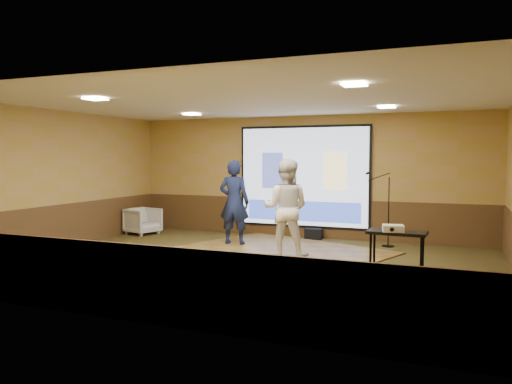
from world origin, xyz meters
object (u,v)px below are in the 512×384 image
at_px(banquet_chair, 143,221).
at_px(av_table, 397,250).
at_px(duffel_bag, 314,234).
at_px(player_right, 286,208).
at_px(mic_stand, 386,224).
at_px(player_left, 234,202).
at_px(projector, 393,228).
at_px(projector_screen, 303,178).
at_px(dance_floor, 281,251).

bearing_deg(banquet_chair, av_table, -99.19).
distance_m(banquet_chair, duffel_bag, 4.38).
bearing_deg(player_right, av_table, 137.84).
bearing_deg(mic_stand, av_table, -84.91).
bearing_deg(player_left, projector, 138.63).
bearing_deg(projector, av_table, 52.43).
xyz_separation_m(projector_screen, banquet_chair, (-3.95, -1.13, -1.13)).
height_order(av_table, mic_stand, mic_stand).
xyz_separation_m(projector, duffel_bag, (-2.36, 4.17, -0.82)).
xyz_separation_m(banquet_chair, duffel_bag, (4.27, 0.94, -0.21)).
height_order(projector_screen, mic_stand, projector_screen).
relative_size(av_table, duffel_bag, 2.20).
xyz_separation_m(dance_floor, player_right, (0.31, -0.61, 0.97)).
bearing_deg(dance_floor, player_right, -63.17).
relative_size(dance_floor, banquet_chair, 5.46).
bearing_deg(mic_stand, player_left, -165.65).
height_order(player_left, projector, player_left).
xyz_separation_m(dance_floor, mic_stand, (1.94, 1.49, 0.48)).
xyz_separation_m(player_right, mic_stand, (1.64, 2.09, -0.49)).
xyz_separation_m(av_table, mic_stand, (-0.65, 3.70, -0.12)).
height_order(player_right, banquet_chair, player_right).
bearing_deg(projector, player_right, 131.29).
xyz_separation_m(av_table, duffel_bag, (-2.41, 4.07, -0.49)).
xyz_separation_m(mic_stand, banquet_chair, (-6.03, -0.56, -0.15)).
height_order(player_left, banquet_chair, player_left).
bearing_deg(player_left, player_right, 141.62).
height_order(dance_floor, duffel_bag, duffel_bag).
distance_m(player_left, av_table, 4.64).
relative_size(dance_floor, duffel_bag, 10.05).
height_order(banquet_chair, duffel_bag, banquet_chair).
bearing_deg(av_table, player_right, 145.01).
bearing_deg(projector_screen, player_right, -80.46).
bearing_deg(player_right, player_left, -39.41).
bearing_deg(av_table, duffel_bag, 120.61).
distance_m(av_table, mic_stand, 3.75).
bearing_deg(player_right, banquet_chair, -26.37).
distance_m(projector_screen, banquet_chair, 4.26).
xyz_separation_m(projector_screen, dance_floor, (0.14, -2.05, -1.46)).
xyz_separation_m(player_left, player_right, (1.55, -0.98, 0.01)).
relative_size(dance_floor, mic_stand, 2.44).
xyz_separation_m(av_table, banquet_chair, (-6.68, 3.13, -0.27)).
bearing_deg(projector, duffel_bag, 108.00).
relative_size(mic_stand, banquet_chair, 2.24).
distance_m(dance_floor, av_table, 3.46).
distance_m(mic_stand, banquet_chair, 6.06).
xyz_separation_m(player_left, projector, (3.79, -2.68, -0.03)).
relative_size(projector_screen, player_left, 1.75).
bearing_deg(dance_floor, duffel_bag, 84.28).
xyz_separation_m(projector_screen, player_right, (0.45, -2.66, -0.49)).
relative_size(projector, duffel_bag, 0.74).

